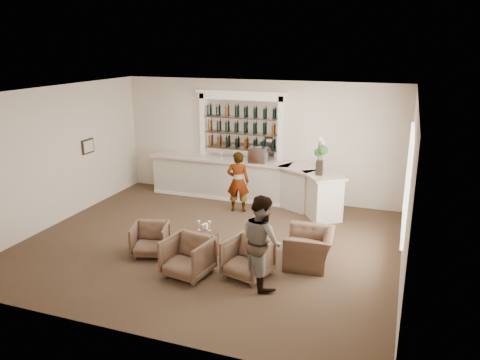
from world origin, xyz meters
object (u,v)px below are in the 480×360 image
Objects in this scene: bar_counter at (247,181)px; armchair_left at (150,239)px; cocktail_table at (204,242)px; espresso_machine at (258,155)px; guest at (262,241)px; armchair_far at (309,248)px; armchair_right at (248,258)px; armchair_center at (188,257)px; flower_vase at (320,154)px; sommelier at (238,182)px.

bar_counter reaches higher than armchair_left.
espresso_machine reaches higher than cocktail_table.
armchair_far is (0.65, 1.13, -0.51)m from guest.
armchair_left is 0.91× the size of armchair_right.
armchair_left is 3.28m from armchair_far.
guest is 2.06× the size of armchair_center.
armchair_right is 0.76× the size of armchair_far.
espresso_machine is at bearing 88.93° from cocktail_table.
cocktail_table is at bearing 16.41° from guest.
bar_counter is at bearing -148.53° from armchair_far.
flower_vase is at bearing -17.99° from bar_counter.
espresso_machine is (-0.04, 4.46, 0.97)m from armchair_center.
armchair_far is 2.26× the size of espresso_machine.
flower_vase is (1.78, -0.64, 0.33)m from espresso_machine.
armchair_left is at bearing -83.04° from armchair_far.
guest reaches higher than bar_counter.
flower_vase is (0.66, 3.47, 1.31)m from armchair_right.
guest reaches higher than espresso_machine.
armchair_far is 2.91m from flower_vase.
sommelier is at bearing 94.64° from cocktail_table.
cocktail_table is 1.35× the size of espresso_machine.
sommelier is 2.25m from flower_vase.
espresso_machine reaches higher than armchair_center.
sommelier is 1.99× the size of armchair_right.
sommelier is at bearing -18.44° from guest.
armchair_center is at bearing -147.10° from armchair_right.
guest is at bearing -35.33° from armchair_far.
cocktail_table is 0.39× the size of sommelier.
armchair_center is 4.56m from espresso_machine.
flower_vase is at bearing 31.40° from armchair_left.
guest is 1.50m from armchair_center.
bar_counter is 4.40m from armchair_right.
guest is 4.59m from espresso_machine.
bar_counter is 7.12× the size of armchair_right.
espresso_machine is at bearing 160.17° from flower_vase.
espresso_machine reaches higher than armchair_left.
sommelier reaches higher than bar_counter.
flower_vase is (2.10, -0.68, 1.10)m from bar_counter.
guest reaches higher than armchair_center.
bar_counter is 4.73m from guest.
bar_counter is 0.88m from sommelier.
flower_vase is (2.06, 0.16, 0.87)m from sommelier.
armchair_far reaches higher than cocktail_table.
sommelier is at bearing -175.49° from flower_vase.
flower_vase reaches higher than guest.
guest reaches higher than armchair_right.
sommelier is 3.24m from armchair_left.
sommelier is 1.01m from espresso_machine.
armchair_center is at bearing 82.29° from sommelier.
cocktail_table is 3.68m from flower_vase.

